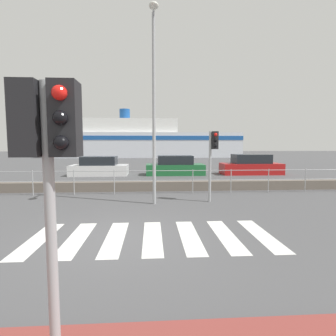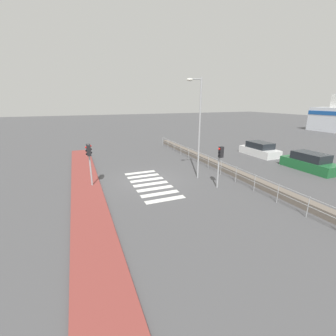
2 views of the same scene
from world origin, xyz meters
The scene contains 10 objects.
ground_plane centered at (0.00, 0.00, 0.00)m, with size 160.00×160.00×0.00m, color #4C4C4F.
sidewalk_brick centered at (0.00, -4.10, 0.06)m, with size 24.00×1.80×0.12m.
crosswalk centered at (0.80, 0.00, 0.00)m, with size 5.85×2.40×0.01m.
seawall centered at (0.00, 6.44, 0.23)m, with size 25.62×0.55×0.45m.
harbor_fence centered at (0.00, 5.56, 0.73)m, with size 23.09×0.04×1.11m.
traffic_light_near centered at (-0.16, -3.71, 2.22)m, with size 0.58×0.41×2.81m.
traffic_light_far centered at (3.15, 3.79, 2.01)m, with size 0.34×0.32×2.74m.
streetlamp centered at (0.88, 3.39, 4.21)m, with size 0.32×1.12×6.90m.
parked_car_white centered at (-3.00, 13.01, 0.58)m, with size 4.07×1.88×1.37m.
parked_car_green centered at (2.51, 13.01, 0.60)m, with size 4.24×1.81×1.42m.
Camera 2 is at (14.46, -4.30, 5.43)m, focal length 24.00 mm.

